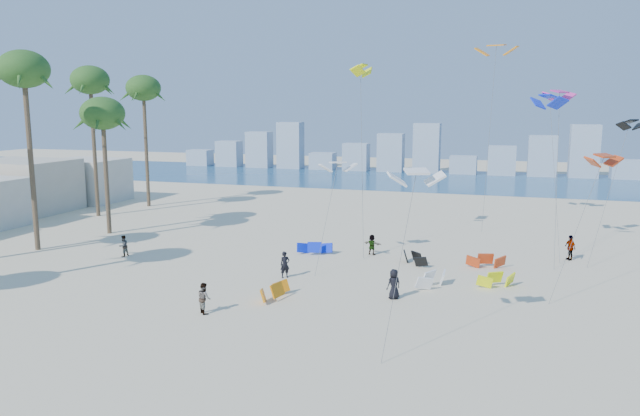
% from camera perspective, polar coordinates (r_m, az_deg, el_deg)
% --- Properties ---
extents(ground, '(220.00, 220.00, 0.00)m').
position_cam_1_polar(ground, '(28.03, -16.36, -14.09)').
color(ground, beige).
rests_on(ground, ground).
extents(ocean, '(220.00, 220.00, 0.00)m').
position_cam_1_polar(ocean, '(94.96, 8.44, 2.77)').
color(ocean, navy).
rests_on(ocean, ground).
extents(kitesurfer_near, '(0.76, 0.72, 1.75)m').
position_cam_1_polar(kitesurfer_near, '(39.48, -3.36, -5.41)').
color(kitesurfer_near, black).
rests_on(kitesurfer_near, ground).
extents(kitesurfer_mid, '(1.04, 1.03, 1.70)m').
position_cam_1_polar(kitesurfer_mid, '(33.43, -10.98, -8.41)').
color(kitesurfer_mid, gray).
rests_on(kitesurfer_mid, ground).
extents(kitesurfers_far, '(38.90, 15.07, 1.92)m').
position_cam_1_polar(kitesurfers_far, '(41.59, 14.12, -4.91)').
color(kitesurfers_far, black).
rests_on(kitesurfers_far, ground).
extents(grounded_kites, '(16.24, 13.55, 0.90)m').
position_cam_1_polar(grounded_kites, '(40.49, 7.77, -5.75)').
color(grounded_kites, orange).
rests_on(grounded_kites, ground).
extents(flying_kites, '(31.03, 33.66, 17.16)m').
position_cam_1_polar(flying_kites, '(46.74, 18.82, 10.41)').
color(flying_kites, white).
rests_on(flying_kites, ground).
extents(palm_row, '(10.35, 44.80, 15.74)m').
position_cam_1_polar(palm_row, '(52.37, -27.56, 10.07)').
color(palm_row, brown).
rests_on(palm_row, ground).
extents(distant_skyline, '(85.00, 3.00, 8.40)m').
position_cam_1_polar(distant_skyline, '(104.68, 8.70, 5.09)').
color(distant_skyline, '#9EADBF').
rests_on(distant_skyline, ground).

